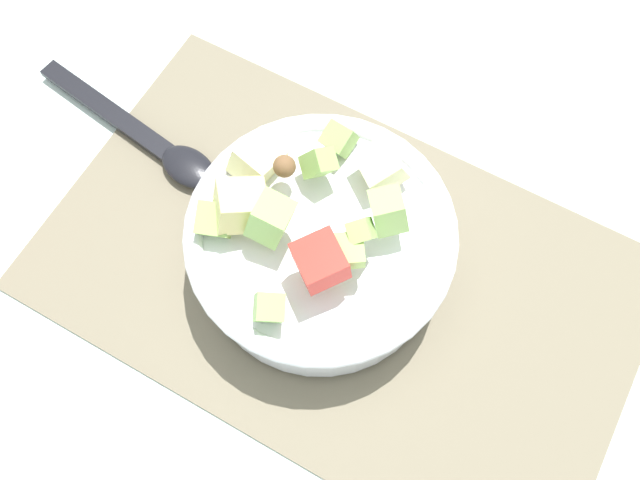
% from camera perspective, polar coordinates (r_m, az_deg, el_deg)
% --- Properties ---
extents(ground_plane, '(2.40, 2.40, 0.00)m').
position_cam_1_polar(ground_plane, '(0.61, 1.57, -2.83)').
color(ground_plane, silver).
extents(placemat, '(0.51, 0.31, 0.01)m').
position_cam_1_polar(placemat, '(0.61, 1.58, -2.73)').
color(placemat, '#756B56').
rests_on(placemat, ground_plane).
extents(salad_bowl, '(0.22, 0.22, 0.12)m').
position_cam_1_polar(salad_bowl, '(0.57, -0.12, -0.28)').
color(salad_bowl, white).
rests_on(salad_bowl, placemat).
extents(serving_spoon, '(0.21, 0.06, 0.01)m').
position_cam_1_polar(serving_spoon, '(0.67, -13.36, 7.71)').
color(serving_spoon, black).
rests_on(serving_spoon, placemat).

